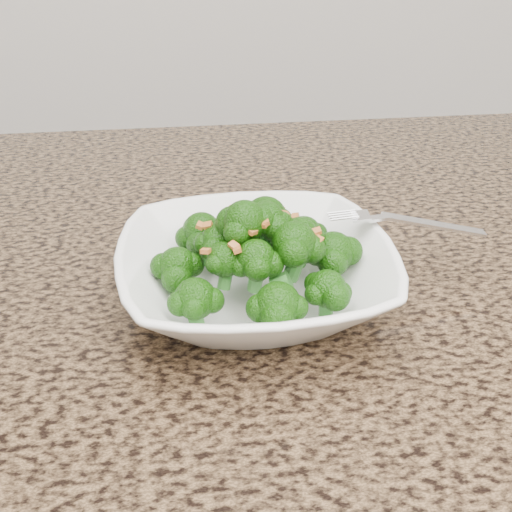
{
  "coord_description": "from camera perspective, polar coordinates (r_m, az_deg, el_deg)",
  "views": [
    {
      "loc": [
        -0.06,
        -0.21,
        1.23
      ],
      "look_at": [
        0.0,
        0.28,
        0.95
      ],
      "focal_mm": 45.0,
      "sensor_mm": 36.0,
      "label": 1
    }
  ],
  "objects": [
    {
      "name": "granite_counter",
      "position": [
        0.62,
        -0.32,
        -4.4
      ],
      "size": [
        1.64,
        1.04,
        0.03
      ],
      "primitive_type": "cube",
      "color": "brown",
      "rests_on": "cabinet"
    },
    {
      "name": "broccoli_pile",
      "position": [
        0.55,
        0.0,
        4.06
      ],
      "size": [
        0.22,
        0.22,
        0.07
      ],
      "primitive_type": null,
      "color": "#174C08",
      "rests_on": "bowl"
    },
    {
      "name": "fork",
      "position": [
        0.61,
        11.19,
        3.31
      ],
      "size": [
        0.17,
        0.04,
        0.01
      ],
      "primitive_type": null,
      "rotation": [
        0.0,
        0.0,
        -0.08
      ],
      "color": "silver",
      "rests_on": "bowl"
    },
    {
      "name": "bowl",
      "position": [
        0.58,
        0.0,
        -1.7
      ],
      "size": [
        0.25,
        0.25,
        0.06
      ],
      "primitive_type": "imported",
      "rotation": [
        0.0,
        0.0,
        0.02
      ],
      "color": "white",
      "rests_on": "granite_counter"
    },
    {
      "name": "garlic_topping",
      "position": [
        0.53,
        0.0,
        7.64
      ],
      "size": [
        0.13,
        0.13,
        0.01
      ],
      "primitive_type": null,
      "color": "#BC6D2D",
      "rests_on": "broccoli_pile"
    }
  ]
}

